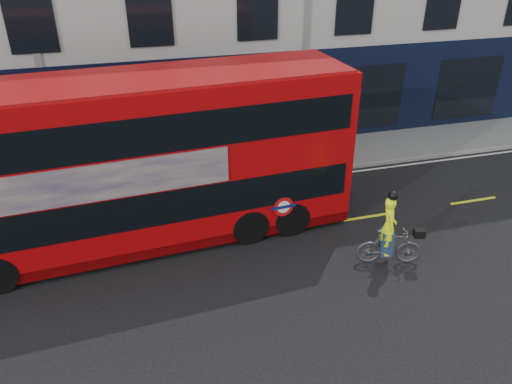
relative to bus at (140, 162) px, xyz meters
name	(u,v)px	position (x,y,z in m)	size (l,w,h in m)	color
ground	(391,242)	(7.07, -2.20, -2.55)	(120.00, 120.00, 0.00)	black
pavement	(313,155)	(7.07, 4.30, -2.49)	(60.00, 3.00, 0.12)	gray
kerb	(328,170)	(7.07, 2.80, -2.49)	(60.00, 0.12, 0.13)	gray
road_edge_line	(330,175)	(7.07, 2.50, -2.55)	(58.00, 0.10, 0.01)	silver
lane_dashes	(369,217)	(7.07, -0.70, -2.55)	(58.00, 0.12, 0.01)	yellow
bus	(140,162)	(0.00, 0.00, 0.00)	(12.50, 3.64, 4.98)	#B10709
cyclist	(389,240)	(6.40, -3.10, -1.78)	(1.89, 1.00, 2.32)	#4C4E51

